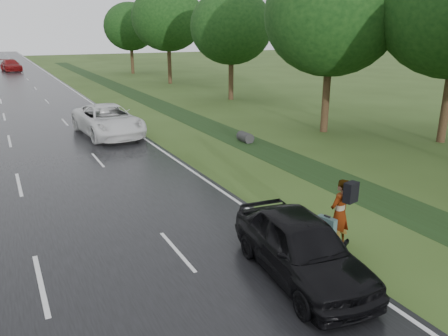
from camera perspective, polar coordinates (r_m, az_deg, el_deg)
The scene contains 11 objects.
ground at distance 11.69m, azimuth -22.79°, elevation -13.93°, with size 220.00×220.00×0.00m, color #314819.
edge_stripe_east at distance 55.88m, azimuth -20.52°, elevation 10.47°, with size 0.12×180.00×0.01m, color silver.
drainage_ditch at distance 31.70m, azimuth -5.23°, elevation 6.89°, with size 2.20×120.00×0.56m.
tree_east_b at distance 26.58m, azimuth 13.89°, elevation 18.85°, with size 7.60×7.60×10.11m.
tree_east_c at distance 38.84m, azimuth 0.95°, elevation 17.95°, with size 7.00×7.00×9.29m.
tree_east_d at distance 51.45m, azimuth -7.35°, elevation 18.83°, with size 8.00×8.00×10.76m.
tree_east_f at distance 64.64m, azimuth -12.16°, elevation 17.61°, with size 7.20×7.20×9.62m.
pedestrian at distance 12.55m, azimuth 14.86°, elevation -5.64°, with size 1.00×0.76×1.99m.
white_pickup at distance 26.13m, azimuth -14.92°, elevation 6.05°, with size 2.88×6.24×1.73m, color silver.
dark_sedan at distance 10.90m, azimuth 10.07°, elevation -10.06°, with size 1.88×4.68×1.60m, color black.
far_car_red at distance 74.42m, azimuth -26.07°, elevation 11.96°, with size 2.34×5.76×1.67m, color maroon.
Camera 1 is at (-0.34, -10.13, 5.83)m, focal length 35.00 mm.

